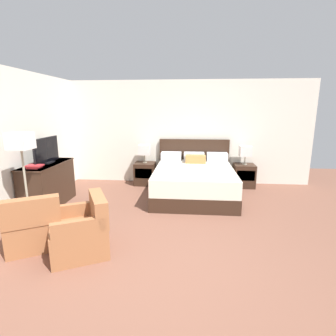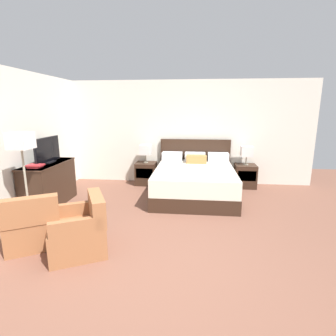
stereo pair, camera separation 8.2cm
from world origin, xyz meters
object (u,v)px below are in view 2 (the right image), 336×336
Objects in this scene: nightstand_left at (146,173)px; table_lamp_right at (247,151)px; table_lamp_left at (146,150)px; floor_lamp at (22,150)px; bed at (194,180)px; nightstand_right at (245,176)px; tv at (47,150)px; dresser at (49,184)px; book_blue_cover at (35,165)px; armchair_companion at (80,231)px; armchair_by_window at (33,225)px; book_red_cover at (35,167)px.

nightstand_left is 1.23× the size of table_lamp_right.
floor_lamp is (-1.39, -2.60, 0.38)m from table_lamp_left.
bed is 4.70× the size of table_lamp_right.
nightstand_left is 2.41m from nightstand_right.
tv is (-1.60, -1.56, 0.20)m from table_lamp_left.
tv is at bearing 87.39° from dresser.
nightstand_left is at bearing 44.20° from tv.
tv is at bearing 91.23° from book_blue_cover.
table_lamp_right is (2.41, 0.00, 0.59)m from nightstand_left.
tv is at bearing 128.74° from armchair_companion.
book_blue_cover is at bearing 118.55° from armchair_by_window.
bed is 1.42m from nightstand_right.
floor_lamp is (-2.60, -1.85, 0.92)m from bed.
tv reaches higher than bed.
tv is (0.00, 0.06, 0.64)m from dresser.
table_lamp_left reaches higher than book_red_cover.
book_red_cover is (-1.60, -2.00, -0.02)m from table_lamp_left.
nightstand_right is 0.67× the size of tv.
dresser is 5.88× the size of book_red_cover.
book_blue_cover reaches higher than dresser.
floor_lamp is at bearing -118.18° from nightstand_left.
nightstand_left is 3.10m from floor_lamp.
armchair_companion is (0.72, -0.10, 0.00)m from armchair_by_window.
dresser is at bearing -134.82° from table_lamp_left.
armchair_companion is (1.33, -1.23, -0.56)m from book_red_cover.
armchair_companion is (-0.27, -3.23, -0.58)m from table_lamp_left.
tv reaches higher than book_red_cover.
table_lamp_left is at bearing 51.42° from book_blue_cover.
dresser is at bearing 91.79° from book_blue_cover.
armchair_by_window is at bearing -137.38° from table_lamp_right.
dresser is at bearing -158.11° from nightstand_right.
nightstand_right is 2.11× the size of book_blue_cover.
book_red_cover is (0.00, -0.44, -0.22)m from tv.
table_lamp_left is (-1.21, 0.74, 0.53)m from bed.
book_red_cover is at bearing 109.19° from floor_lamp.
armchair_by_window is at bearing -52.13° from floor_lamp.
armchair_by_window reaches higher than nightstand_right.
bed is at bearing 24.12° from book_blue_cover.
floor_lamp is (-3.81, -2.60, 0.38)m from table_lamp_right.
nightstand_left is 2.11× the size of book_blue_cover.
table_lamp_left is at bearing 44.22° from tv.
table_lamp_left is at bearing 51.32° from book_red_cover.
tv is (-1.60, -1.56, 0.80)m from nightstand_left.
table_lamp_left is at bearing 45.18° from dresser.
tv is at bearing 111.69° from armchair_by_window.
nightstand_right is at bearing 31.62° from bed.
armchair_companion is (-1.47, -2.48, -0.05)m from bed.
book_blue_cover is 1.91m from armchair_companion.
bed is 3.83× the size of nightstand_left.
armchair_by_window is at bearing -107.46° from nightstand_left.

